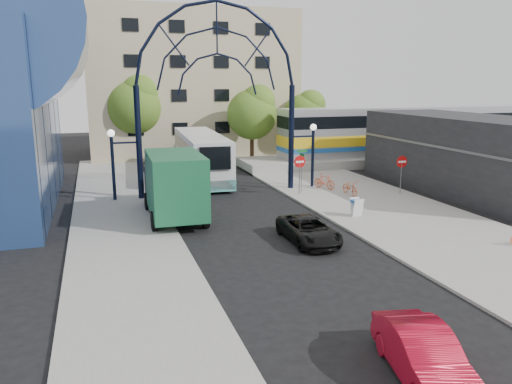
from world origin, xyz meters
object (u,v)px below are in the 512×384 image
object	(u,v)px
bike_near_a	(350,187)
red_sedan	(424,355)
city_bus	(201,155)
tree_north_c	(306,113)
black_suv	(309,230)
tree_north_a	(253,112)
gateway_arch	(217,59)
street_name_sign	(302,161)
do_not_enter_sign	(402,166)
bike_near_b	(324,181)
sandwich_board	(357,205)
train_car	(411,130)
stop_sign	(300,165)
tree_north_b	(135,104)
green_truck	(173,185)

from	to	relation	value
bike_near_a	red_sedan	bearing A→B (deg)	-113.44
city_bus	tree_north_c	bearing A→B (deg)	37.08
tree_north_c	red_sedan	size ratio (longest dim) A/B	1.65
tree_north_c	black_suv	distance (m)	27.35
tree_north_a	tree_north_c	size ratio (longest dim) A/B	1.08
gateway_arch	street_name_sign	xyz separation A→B (m)	(5.20, -1.40, -6.43)
tree_north_c	city_bus	bearing A→B (deg)	-146.25
city_bus	street_name_sign	bearing A→B (deg)	-51.24
do_not_enter_sign	black_suv	xyz separation A→B (m)	(-9.51, -7.00, -1.39)
bike_near_b	sandwich_board	bearing A→B (deg)	-128.76
tree_north_a	black_suv	bearing A→B (deg)	-101.42
do_not_enter_sign	sandwich_board	size ratio (longest dim) A/B	2.51
train_car	red_sedan	xyz separation A→B (m)	(-20.23, -29.82, -2.25)
street_name_sign	black_suv	size ratio (longest dim) A/B	0.67
do_not_enter_sign	tree_north_a	size ratio (longest dim) A/B	0.35
gateway_arch	train_car	size ratio (longest dim) A/B	0.54
do_not_enter_sign	city_bus	bearing A→B (deg)	138.05
stop_sign	bike_near_b	bearing A→B (deg)	23.54
train_car	red_sedan	world-z (taller)	train_car
bike_near_a	sandwich_board	bearing A→B (deg)	-114.78
city_bus	tree_north_b	bearing A→B (deg)	114.57
stop_sign	street_name_sign	bearing A→B (deg)	56.36
bike_near_a	bike_near_b	xyz separation A→B (m)	(-0.78, 2.16, 0.04)
bike_near_a	gateway_arch	bearing A→B (deg)	157.82
stop_sign	green_truck	world-z (taller)	green_truck
black_suv	red_sedan	distance (m)	10.95
sandwich_board	black_suv	size ratio (longest dim) A/B	0.24
city_bus	stop_sign	bearing A→B (deg)	-55.45
sandwich_board	tree_north_b	bearing A→B (deg)	111.59
gateway_arch	do_not_enter_sign	xyz separation A→B (m)	(11.00, -4.00, -6.58)
green_truck	street_name_sign	bearing A→B (deg)	23.42
tree_north_a	green_truck	distance (m)	19.77
street_name_sign	red_sedan	size ratio (longest dim) A/B	0.71
stop_sign	gateway_arch	bearing A→B (deg)	157.37
gateway_arch	city_bus	world-z (taller)	gateway_arch
city_bus	black_suv	distance (m)	16.96
gateway_arch	train_car	world-z (taller)	gateway_arch
tree_north_c	train_car	bearing A→B (deg)	-36.96
tree_north_c	gateway_arch	bearing A→B (deg)	-131.04
tree_north_c	city_bus	world-z (taller)	tree_north_c
do_not_enter_sign	black_suv	bearing A→B (deg)	-143.65
bike_near_a	black_suv	bearing A→B (deg)	-129.10
do_not_enter_sign	red_sedan	size ratio (longest dim) A/B	0.63
gateway_arch	black_suv	world-z (taller)	gateway_arch
gateway_arch	bike_near_b	size ratio (longest dim) A/B	7.98
train_car	bike_near_b	xyz separation A→B (m)	(-12.95, -9.02, -2.27)
train_car	bike_near_b	size ratio (longest dim) A/B	14.69
street_name_sign	red_sedan	world-z (taller)	street_name_sign
tree_north_a	tree_north_b	bearing A→B (deg)	158.20
sandwich_board	tree_north_b	size ratio (longest dim) A/B	0.12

